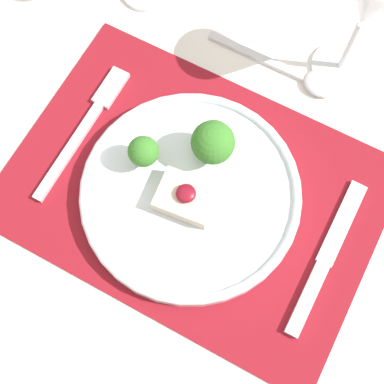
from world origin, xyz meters
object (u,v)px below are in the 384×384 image
at_px(dinner_plate, 192,191).
at_px(wine_glass_near, 370,3).
at_px(knife, 322,267).
at_px(spoon, 301,76).
at_px(fork, 88,123).

height_order(dinner_plate, wine_glass_near, wine_glass_near).
height_order(knife, spoon, spoon).
xyz_separation_m(dinner_plate, knife, (0.17, -0.01, -0.01)).
distance_m(knife, wine_glass_near, 0.29).
distance_m(fork, wine_glass_near, 0.36).
bearing_deg(fork, spoon, 43.25).
distance_m(dinner_plate, spoon, 0.22).
height_order(fork, knife, knife).
bearing_deg(wine_glass_near, dinner_plate, -109.42).
distance_m(dinner_plate, knife, 0.17).
xyz_separation_m(fork, spoon, (0.21, 0.19, -0.00)).
height_order(knife, wine_glass_near, wine_glass_near).
bearing_deg(dinner_plate, spoon, 77.04).
relative_size(dinner_plate, spoon, 1.43).
xyz_separation_m(fork, wine_glass_near, (0.25, 0.23, 0.12)).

